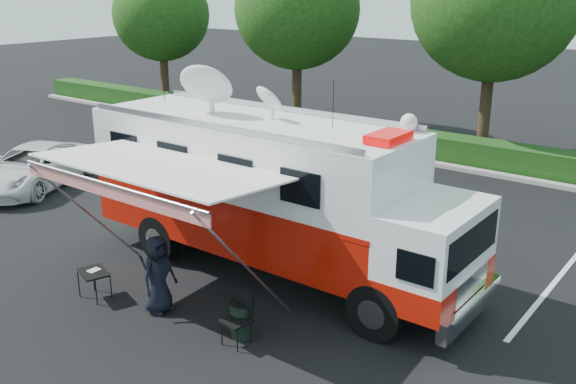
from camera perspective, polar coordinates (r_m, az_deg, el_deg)
name	(u,v)px	position (r m, az deg, el deg)	size (l,w,h in m)	color
ground_plane	(275,272)	(15.51, -1.13, -7.15)	(120.00, 120.00, 0.00)	black
back_border	(523,29)	(25.10, 20.19, 13.41)	(60.00, 6.14, 8.87)	#9E998E
stall_lines	(328,231)	(18.01, 3.56, -3.45)	(24.12, 5.50, 0.01)	silver
command_truck	(272,193)	(14.81, -1.43, -0.07)	(9.70, 2.67, 4.66)	black
awning	(152,171)	(13.19, -11.99, 1.80)	(5.30, 2.73, 3.20)	silver
white_suv	(35,187)	(23.40, -21.56, 0.42)	(2.33, 5.06, 1.41)	silver
person	(161,311)	(14.09, -11.23, -10.30)	(0.83, 0.54, 1.69)	black
folding_table	(94,273)	(14.71, -16.90, -6.94)	(0.88, 0.75, 0.64)	black
folding_chair	(240,313)	(12.50, -4.27, -10.65)	(0.56, 0.58, 1.05)	black
trash_bin	(243,318)	(12.79, -4.05, -11.14)	(0.51, 0.51, 0.76)	black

